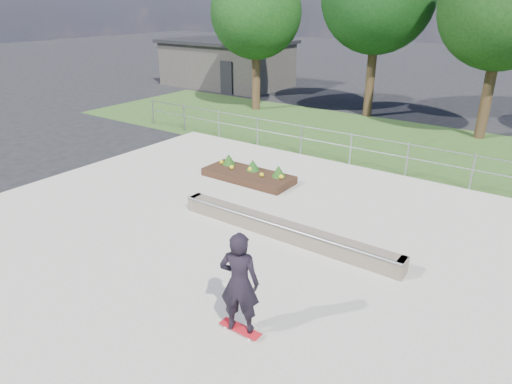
% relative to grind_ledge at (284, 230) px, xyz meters
% --- Properties ---
extents(ground, '(120.00, 120.00, 0.00)m').
position_rel_grind_ledge_xyz_m(ground, '(-1.01, -1.55, -0.26)').
color(ground, black).
rests_on(ground, ground).
extents(grass_verge, '(30.00, 8.00, 0.02)m').
position_rel_grind_ledge_xyz_m(grass_verge, '(-1.01, 9.45, -0.25)').
color(grass_verge, '#2C4B1E').
rests_on(grass_verge, ground).
extents(concrete_slab, '(15.00, 15.00, 0.06)m').
position_rel_grind_ledge_xyz_m(concrete_slab, '(-1.01, -1.55, -0.23)').
color(concrete_slab, '#ACA898').
rests_on(concrete_slab, ground).
extents(fence, '(20.06, 0.06, 1.20)m').
position_rel_grind_ledge_xyz_m(fence, '(-1.01, 5.95, 0.51)').
color(fence, '#92949A').
rests_on(fence, ground).
extents(building, '(8.40, 5.40, 3.00)m').
position_rel_grind_ledge_xyz_m(building, '(-15.00, 16.45, 1.25)').
color(building, '#322F2D').
rests_on(building, ground).
extents(tree_far_left, '(4.55, 4.55, 7.15)m').
position_rel_grind_ledge_xyz_m(tree_far_left, '(-9.01, 11.45, 4.59)').
color(tree_far_left, '#392516').
rests_on(tree_far_left, ground).
extents(tree_mid_right, '(4.90, 4.90, 7.70)m').
position_rel_grind_ledge_xyz_m(tree_mid_right, '(1.99, 12.45, 4.97)').
color(tree_mid_right, '#322114').
rests_on(tree_mid_right, ground).
extents(grind_ledge, '(6.00, 0.44, 0.43)m').
position_rel_grind_ledge_xyz_m(grind_ledge, '(0.00, 0.00, 0.00)').
color(grind_ledge, brown).
rests_on(grind_ledge, concrete_slab).
extents(planter_bed, '(3.00, 1.20, 0.61)m').
position_rel_grind_ledge_xyz_m(planter_bed, '(-3.05, 2.72, -0.02)').
color(planter_bed, black).
rests_on(planter_bed, concrete_slab).
extents(skateboarder, '(0.80, 0.66, 1.97)m').
position_rel_grind_ledge_xyz_m(skateboarder, '(1.22, -3.36, 0.81)').
color(skateboarder, silver).
rests_on(skateboarder, concrete_slab).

